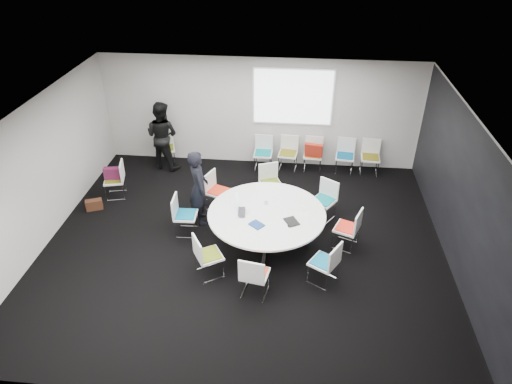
# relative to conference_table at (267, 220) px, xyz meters

# --- Properties ---
(room_shell) EXTENTS (8.08, 7.08, 2.88)m
(room_shell) POSITION_rel_conference_table_xyz_m (-0.35, -0.09, 0.85)
(room_shell) COLOR black
(room_shell) RESTS_ON ground
(conference_table) EXTENTS (2.32, 2.32, 0.73)m
(conference_table) POSITION_rel_conference_table_xyz_m (0.00, 0.00, 0.00)
(conference_table) COLOR silver
(conference_table) RESTS_ON ground
(projection_screen) EXTENTS (1.90, 0.03, 1.35)m
(projection_screen) POSITION_rel_conference_table_xyz_m (0.36, 3.37, 1.30)
(projection_screen) COLOR white
(projection_screen) RESTS_ON room_shell
(chair_ring_a) EXTENTS (0.59, 0.60, 0.88)m
(chair_ring_a) POSITION_rel_conference_table_xyz_m (1.60, 0.03, -0.28)
(chair_ring_a) COLOR silver
(chair_ring_a) RESTS_ON ground
(chair_ring_b) EXTENTS (0.63, 0.63, 0.88)m
(chair_ring_b) POSITION_rel_conference_table_xyz_m (1.16, 0.97, -0.28)
(chair_ring_b) COLOR silver
(chair_ring_b) RESTS_ON ground
(chair_ring_c) EXTENTS (0.59, 0.59, 0.88)m
(chair_ring_c) POSITION_rel_conference_table_xyz_m (-0.03, 1.56, -0.28)
(chair_ring_c) COLOR silver
(chair_ring_c) RESTS_ON ground
(chair_ring_d) EXTENTS (0.59, 0.59, 0.88)m
(chair_ring_d) POSITION_rel_conference_table_xyz_m (-1.18, 1.12, -0.28)
(chair_ring_d) COLOR silver
(chair_ring_d) RESTS_ON ground
(chair_ring_e) EXTENTS (0.47, 0.48, 0.88)m
(chair_ring_e) POSITION_rel_conference_table_xyz_m (-1.69, 0.14, -0.28)
(chair_ring_e) COLOR silver
(chair_ring_e) RESTS_ON ground
(chair_ring_f) EXTENTS (0.62, 0.63, 0.88)m
(chair_ring_f) POSITION_rel_conference_table_xyz_m (-0.98, -1.06, -0.28)
(chair_ring_f) COLOR silver
(chair_ring_f) RESTS_ON ground
(chair_ring_g) EXTENTS (0.53, 0.52, 0.88)m
(chair_ring_g) POSITION_rel_conference_table_xyz_m (-0.09, -1.47, -0.28)
(chair_ring_g) COLOR silver
(chair_ring_g) RESTS_ON ground
(chair_ring_h) EXTENTS (0.62, 0.63, 0.88)m
(chair_ring_h) POSITION_rel_conference_table_xyz_m (1.12, -1.04, -0.28)
(chair_ring_h) COLOR silver
(chair_ring_h) RESTS_ON ground
(chair_back_a) EXTENTS (0.47, 0.46, 0.88)m
(chair_back_a) POSITION_rel_conference_table_xyz_m (-0.33, 3.03, -0.28)
(chair_back_a) COLOR silver
(chair_back_a) RESTS_ON ground
(chair_back_b) EXTENTS (0.51, 0.50, 0.88)m
(chair_back_b) POSITION_rel_conference_table_xyz_m (0.30, 3.08, -0.28)
(chair_back_b) COLOR silver
(chair_back_b) RESTS_ON ground
(chair_back_c) EXTENTS (0.49, 0.48, 0.88)m
(chair_back_c) POSITION_rel_conference_table_xyz_m (0.94, 3.08, -0.28)
(chair_back_c) COLOR silver
(chair_back_c) RESTS_ON ground
(chair_back_d) EXTENTS (0.51, 0.50, 0.88)m
(chair_back_d) POSITION_rel_conference_table_xyz_m (1.75, 3.08, -0.28)
(chair_back_d) COLOR silver
(chair_back_d) RESTS_ON ground
(chair_back_e) EXTENTS (0.49, 0.48, 0.88)m
(chair_back_e) POSITION_rel_conference_table_xyz_m (2.38, 3.08, -0.28)
(chair_back_e) COLOR silver
(chair_back_e) RESTS_ON ground
(chair_spare_left) EXTENTS (0.54, 0.55, 0.88)m
(chair_spare_left) POSITION_rel_conference_table_xyz_m (-3.64, 1.38, -0.28)
(chair_spare_left) COLOR silver
(chair_spare_left) RESTS_ON ground
(chair_person_back) EXTENTS (0.57, 0.57, 0.88)m
(chair_person_back) POSITION_rel_conference_table_xyz_m (-2.90, 3.05, -0.28)
(chair_person_back) COLOR silver
(chair_person_back) RESTS_ON ground
(person_main) EXTENTS (0.60, 0.72, 1.68)m
(person_main) POSITION_rel_conference_table_xyz_m (-1.48, 0.61, 0.29)
(person_main) COLOR black
(person_main) RESTS_ON ground
(person_back) EXTENTS (1.03, 0.91, 1.79)m
(person_back) POSITION_rel_conference_table_xyz_m (-2.89, 2.89, 0.34)
(person_back) COLOR black
(person_back) RESTS_ON ground
(laptop) EXTENTS (0.26, 0.37, 0.03)m
(laptop) POSITION_rel_conference_table_xyz_m (-0.44, -0.05, 0.19)
(laptop) COLOR #333338
(laptop) RESTS_ON conference_table
(laptop_lid) EXTENTS (0.08, 0.30, 0.22)m
(laptop_lid) POSITION_rel_conference_table_xyz_m (-0.61, 0.15, 0.31)
(laptop_lid) COLOR silver
(laptop_lid) RESTS_ON conference_table
(notebook_black) EXTENTS (0.34, 0.37, 0.02)m
(notebook_black) POSITION_rel_conference_table_xyz_m (0.50, -0.26, 0.19)
(notebook_black) COLOR black
(notebook_black) RESTS_ON conference_table
(tablet_folio) EXTENTS (0.33, 0.32, 0.03)m
(tablet_folio) POSITION_rel_conference_table_xyz_m (-0.16, -0.43, 0.19)
(tablet_folio) COLOR navy
(tablet_folio) RESTS_ON conference_table
(papers_right) EXTENTS (0.36, 0.33, 0.00)m
(papers_right) POSITION_rel_conference_table_xyz_m (0.67, 0.24, 0.18)
(papers_right) COLOR white
(papers_right) RESTS_ON conference_table
(papers_front) EXTENTS (0.35, 0.29, 0.00)m
(papers_front) POSITION_rel_conference_table_xyz_m (0.71, -0.00, 0.18)
(papers_front) COLOR white
(papers_front) RESTS_ON conference_table
(cup) EXTENTS (0.08, 0.08, 0.09)m
(cup) POSITION_rel_conference_table_xyz_m (-0.05, 0.31, 0.22)
(cup) COLOR white
(cup) RESTS_ON conference_table
(phone) EXTENTS (0.16, 0.11, 0.01)m
(phone) POSITION_rel_conference_table_xyz_m (0.50, -0.39, 0.18)
(phone) COLOR black
(phone) RESTS_ON conference_table
(maroon_bag) EXTENTS (0.42, 0.20, 0.28)m
(maroon_bag) POSITION_rel_conference_table_xyz_m (-3.66, 1.37, 0.07)
(maroon_bag) COLOR #561735
(maroon_bag) RESTS_ON chair_spare_left
(brown_bag) EXTENTS (0.39, 0.29, 0.24)m
(brown_bag) POSITION_rel_conference_table_xyz_m (-3.96, 0.79, -0.43)
(brown_bag) COLOR #3F2114
(brown_bag) RESTS_ON ground
(red_jacket) EXTENTS (0.46, 0.23, 0.36)m
(red_jacket) POSITION_rel_conference_table_xyz_m (0.94, 2.85, 0.15)
(red_jacket) COLOR #A32414
(red_jacket) RESTS_ON chair_back_c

